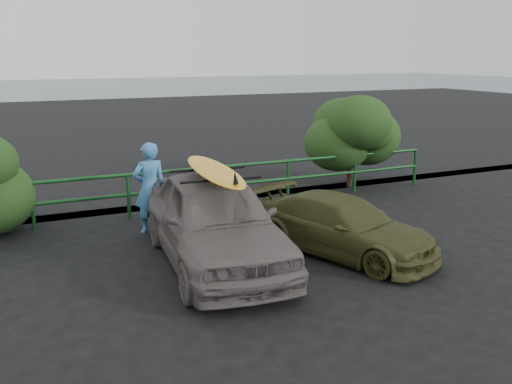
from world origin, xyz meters
The scene contains 9 objects.
ground centered at (0.00, 0.00, 0.00)m, with size 80.00×80.00×0.00m, color black.
ocean centered at (0.00, 60.00, 0.00)m, with size 200.00×200.00×0.00m, color #525F65.
guardrail centered at (0.00, 5.00, 0.52)m, with size 14.00×0.08×1.04m, color #12411A, non-canonical shape.
shrub_right centered at (5.00, 5.50, 1.17)m, with size 3.20×2.40×2.34m, color #224318, non-canonical shape.
sedan centered at (-0.24, 1.58, 0.79)m, with size 1.87×4.64×1.58m, color #635A59.
olive_vehicle centered at (2.05, 1.08, 0.53)m, with size 1.49×3.66×1.06m, color #3E3F1C.
man centered at (-0.80, 3.84, 0.94)m, with size 0.68×0.45×1.88m, color #4082C0.
roof_rack centered at (-0.24, 1.58, 1.60)m, with size 1.37×0.96×0.05m, color black, non-canonical shape.
surfboard centered at (-0.24, 1.58, 1.67)m, with size 0.62×3.01×0.09m, color orange.
Camera 1 is at (-3.55, -7.32, 3.61)m, focal length 40.00 mm.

